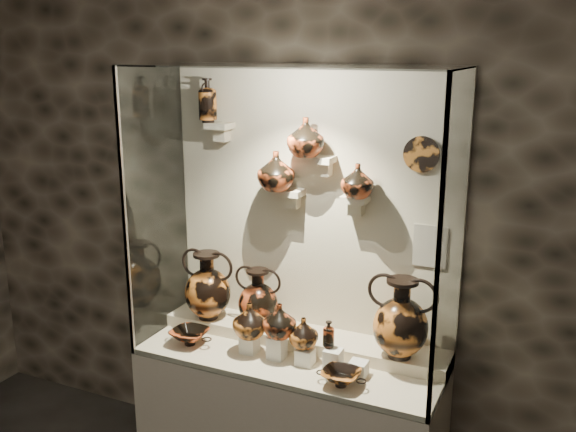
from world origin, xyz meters
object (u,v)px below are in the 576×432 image
object	(u,v)px
ovoid_vase_a	(276,171)
amphora_mid	(258,297)
amphora_left	(208,285)
lekythos_tall	(208,97)
lekythos_small	(329,332)
ovoid_vase_c	(358,181)
jug_b	(280,321)
ovoid_vase_b	(306,137)
jug_a	(250,320)
jug_c	(304,333)
kylix_left	(190,335)
amphora_right	(401,318)
kylix_right	(341,376)

from	to	relation	value
ovoid_vase_a	amphora_mid	bearing A→B (deg)	-150.07
amphora_left	lekythos_tall	distance (m)	1.11
amphora_mid	lekythos_small	distance (m)	0.55
lekythos_small	ovoid_vase_c	bearing A→B (deg)	60.57
amphora_left	ovoid_vase_a	bearing A→B (deg)	20.16
ovoid_vase_a	ovoid_vase_c	xyz separation A→B (m)	(0.47, 0.02, -0.02)
amphora_mid	lekythos_tall	distance (m)	1.19
amphora_mid	lekythos_small	world-z (taller)	amphora_mid
amphora_mid	ovoid_vase_c	distance (m)	0.93
amphora_mid	ovoid_vase_c	world-z (taller)	ovoid_vase_c
jug_b	ovoid_vase_a	bearing A→B (deg)	114.96
lekythos_tall	ovoid_vase_b	distance (m)	0.65
jug_a	ovoid_vase_b	world-z (taller)	ovoid_vase_b
jug_c	ovoid_vase_c	size ratio (longest dim) A/B	0.93
lekythos_small	jug_c	bearing A→B (deg)	163.87
amphora_left	kylix_left	distance (m)	0.32
amphora_mid	amphora_right	xyz separation A→B (m)	(0.86, -0.04, 0.04)
jug_b	kylix_left	xyz separation A→B (m)	(-0.54, -0.06, -0.17)
amphora_left	amphora_mid	xyz separation A→B (m)	(0.33, 0.03, -0.03)
jug_a	kylix_left	size ratio (longest dim) A/B	0.74
amphora_mid	kylix_right	xyz separation A→B (m)	(0.64, -0.33, -0.19)
amphora_left	amphora_right	xyz separation A→B (m)	(1.18, -0.01, 0.01)
jug_c	amphora_mid	bearing A→B (deg)	132.88
amphora_mid	lekythos_small	bearing A→B (deg)	-11.71
jug_c	ovoid_vase_b	distance (m)	1.05
kylix_left	lekythos_tall	size ratio (longest dim) A/B	0.96
jug_a	lekythos_small	world-z (taller)	jug_a
kylix_right	ovoid_vase_a	bearing A→B (deg)	161.00
jug_b	ovoid_vase_c	bearing A→B (deg)	33.31
amphora_right	kylix_left	xyz separation A→B (m)	(-1.17, -0.22, -0.24)
amphora_right	ovoid_vase_a	xyz separation A→B (m)	(-0.75, 0.07, 0.71)
amphora_mid	lekythos_tall	size ratio (longest dim) A/B	1.24
kylix_left	ovoid_vase_b	world-z (taller)	ovoid_vase_b
amphora_mid	lekythos_small	size ratio (longest dim) A/B	2.10
kylix_right	ovoid_vase_b	xyz separation A→B (m)	(-0.36, 0.37, 1.14)
jug_c	kylix_left	size ratio (longest dim) A/B	0.62
amphora_mid	ovoid_vase_a	bearing A→B (deg)	26.88
jug_a	ovoid_vase_b	size ratio (longest dim) A/B	0.95
kylix_left	jug_b	bearing A→B (deg)	7.77
jug_a	amphora_mid	bearing A→B (deg)	85.87
kylix_right	jug_c	bearing A→B (deg)	166.80
jug_c	kylix_right	size ratio (longest dim) A/B	0.67
jug_b	amphora_left	bearing A→B (deg)	158.57
jug_b	jug_c	bearing A→B (deg)	3.34
amphora_left	ovoid_vase_a	distance (m)	0.84
lekythos_small	ovoid_vase_b	xyz separation A→B (m)	(-0.24, 0.22, 0.99)
jug_a	ovoid_vase_a	distance (m)	0.84
amphora_left	amphora_right	size ratio (longest dim) A/B	0.95
lekythos_tall	ovoid_vase_a	distance (m)	0.59
jug_c	kylix_left	bearing A→B (deg)	165.71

